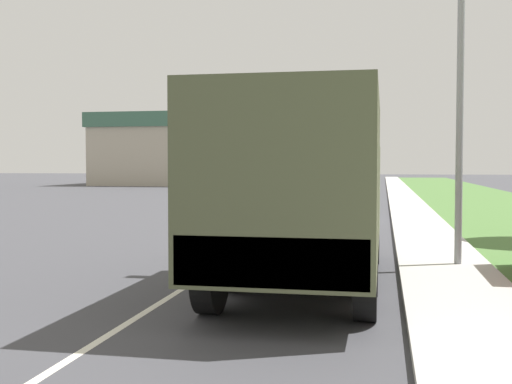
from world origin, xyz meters
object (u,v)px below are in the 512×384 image
car_second_ahead (352,186)px  car_nearest_ahead (336,199)px  military_truck (305,185)px  lamp_post (451,22)px

car_second_ahead → car_nearest_ahead: bearing=-89.6°
military_truck → car_nearest_ahead: military_truck is taller
car_nearest_ahead → lamp_post: (3.01, -11.00, 4.10)m
military_truck → car_second_ahead: bearing=91.1°
military_truck → car_nearest_ahead: (-0.44, 13.36, -0.98)m
car_nearest_ahead → lamp_post: size_ratio=0.54×
car_second_ahead → lamp_post: size_ratio=0.50×
car_nearest_ahead → car_second_ahead: car_second_ahead is taller
military_truck → car_second_ahead: 28.38m
military_truck → car_second_ahead: military_truck is taller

